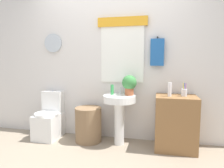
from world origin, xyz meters
TOP-DOWN VIEW (x-y plane):
  - back_wall at (0.00, 1.15)m, footprint 4.40×0.18m
  - toilet at (-1.00, 0.88)m, footprint 0.38×0.51m
  - laundry_hamper at (-0.31, 0.85)m, footprint 0.41×0.41m
  - pedestal_sink at (0.18, 0.85)m, footprint 0.49×0.49m
  - faucet at (0.18, 0.97)m, footprint 0.03×0.03m
  - wooden_cabinet at (1.00, 0.85)m, footprint 0.57×0.44m
  - soap_bottle at (0.06, 0.90)m, footprint 0.05×0.05m
  - potted_plant at (0.32, 0.91)m, footprint 0.22×0.22m
  - lotion_bottle at (0.90, 0.81)m, footprint 0.05×0.05m
  - toothbrush_cup at (1.09, 0.87)m, footprint 0.08×0.08m

SIDE VIEW (x-z plane):
  - laundry_hamper at x=-0.31m, z-range 0.00..0.54m
  - toilet at x=-1.00m, z-range -0.09..0.68m
  - wooden_cabinet at x=1.00m, z-range 0.00..0.77m
  - pedestal_sink at x=0.18m, z-range 0.18..0.93m
  - faucet at x=0.18m, z-range 0.75..0.85m
  - toothbrush_cup at x=1.09m, z-range 0.73..0.92m
  - soap_bottle at x=0.06m, z-range 0.75..0.90m
  - lotion_bottle at x=0.90m, z-range 0.77..0.97m
  - potted_plant at x=0.32m, z-range 0.77..1.07m
  - back_wall at x=0.00m, z-range 0.00..2.60m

